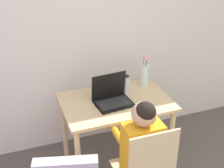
# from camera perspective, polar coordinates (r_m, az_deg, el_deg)

# --- Properties ---
(wall_back) EXTENTS (6.40, 0.05, 2.50)m
(wall_back) POSITION_cam_1_polar(r_m,az_deg,el_deg) (3.23, 0.61, 10.12)
(wall_back) COLOR white
(wall_back) RESTS_ON ground_plane
(dining_table) EXTENTS (1.00, 0.67, 0.75)m
(dining_table) POSITION_cam_1_polar(r_m,az_deg,el_deg) (2.94, 0.70, -4.98)
(dining_table) COLOR #D6B784
(dining_table) RESTS_ON ground_plane
(person_seated) EXTENTS (0.31, 0.43, 1.09)m
(person_seated) POSITION_cam_1_polar(r_m,az_deg,el_deg) (2.47, 5.09, -10.78)
(person_seated) COLOR orange
(person_seated) RESTS_ON ground_plane
(laptop) EXTENTS (0.35, 0.28, 0.26)m
(laptop) POSITION_cam_1_polar(r_m,az_deg,el_deg) (2.84, -0.05, -2.21)
(laptop) COLOR black
(laptop) RESTS_ON dining_table
(flower_vase) EXTENTS (0.08, 0.08, 0.34)m
(flower_vase) POSITION_cam_1_polar(r_m,az_deg,el_deg) (3.10, 6.03, 1.86)
(flower_vase) COLOR silver
(flower_vase) RESTS_ON dining_table
(water_bottle) EXTENTS (0.07, 0.07, 0.18)m
(water_bottle) POSITION_cam_1_polar(r_m,az_deg,el_deg) (2.98, 2.68, -0.09)
(water_bottle) COLOR silver
(water_bottle) RESTS_ON dining_table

